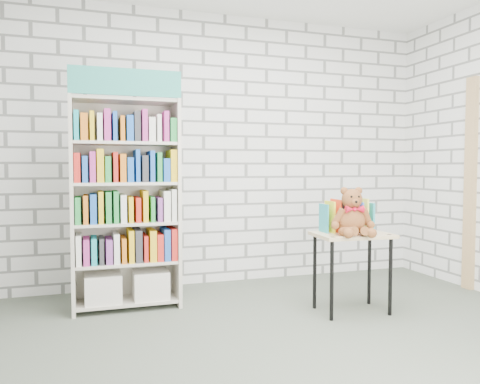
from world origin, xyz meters
name	(u,v)px	position (x,y,z in m)	size (l,w,h in m)	color
ground	(310,351)	(0.00, 0.00, 0.00)	(4.50, 4.50, 0.00)	#4B5346
room_shell	(312,79)	(0.00, 0.00, 1.78)	(4.52, 4.02, 2.81)	silver
bookshelf	(126,202)	(-1.07, 1.36, 0.92)	(0.90, 0.35, 2.02)	beige
display_table	(352,244)	(0.71, 0.65, 0.57)	(0.64, 0.47, 0.67)	tan
table_books	(347,217)	(0.72, 0.75, 0.79)	(0.44, 0.22, 0.26)	teal
teddy_bear	(353,216)	(0.66, 0.56, 0.82)	(0.36, 0.35, 0.39)	brown
door_trim	(470,184)	(2.23, 0.95, 1.05)	(0.05, 0.12, 2.10)	tan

